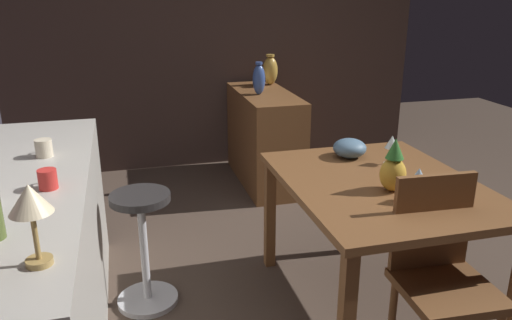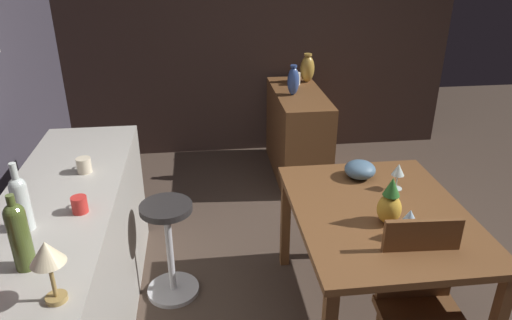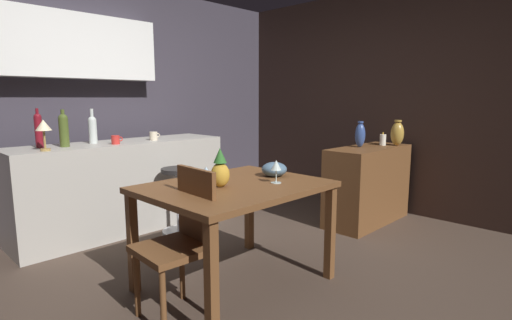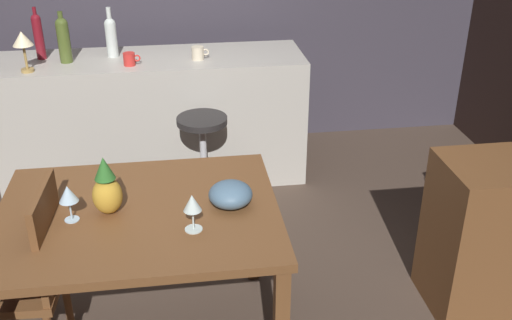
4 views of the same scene
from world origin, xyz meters
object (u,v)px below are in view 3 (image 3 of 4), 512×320
wine_bottle_ruby (38,129)px  wine_bottle_olive (64,129)px  wine_bottle_clear (93,128)px  counter_lamp (44,127)px  sideboard_cabinet (368,185)px  cup_cream (154,136)px  wine_glass_right (206,173)px  pillar_candle_tall (383,140)px  pineapple_centerpiece (220,170)px  fruit_bowl (274,169)px  dining_table (235,196)px  vase_ceramic_blue (360,135)px  wine_glass_left (276,166)px  chair_near_window (182,238)px  cup_red (116,140)px  bar_stool (178,199)px  vase_brass (397,133)px

wine_bottle_ruby → wine_bottle_olive: bearing=-30.1°
wine_bottle_clear → counter_lamp: wine_bottle_clear is taller
sideboard_cabinet → cup_cream: size_ratio=9.44×
wine_bottle_olive → wine_bottle_clear: wine_bottle_olive is taller
wine_glass_right → cup_cream: size_ratio=1.41×
wine_bottle_ruby → wine_bottle_clear: (0.47, -0.02, -0.02)m
wine_bottle_clear → pillar_candle_tall: size_ratio=2.28×
wine_glass_right → cup_cream: cup_cream is taller
pineapple_centerpiece → fruit_bowl: pineapple_centerpiece is taller
counter_lamp → dining_table: bearing=-64.7°
dining_table → vase_ceramic_blue: bearing=3.8°
wine_glass_left → pineapple_centerpiece: bearing=151.9°
pineapple_centerpiece → cup_cream: 1.70m
pineapple_centerpiece → wine_bottle_olive: bearing=102.8°
wine_glass_left → cup_cream: size_ratio=1.41×
fruit_bowl → wine_bottle_clear: (-0.61, 1.80, 0.25)m
wine_bottle_olive → wine_bottle_clear: (0.30, 0.09, -0.02)m
chair_near_window → cup_cream: 1.95m
sideboard_cabinet → chair_near_window: size_ratio=1.21×
sideboard_cabinet → cup_red: cup_red is taller
wine_glass_left → vase_ceramic_blue: 1.71m
pineapple_centerpiece → pillar_candle_tall: 2.35m
chair_near_window → vase_ceramic_blue: (2.40, 0.18, 0.46)m
sideboard_cabinet → pillar_candle_tall: pillar_candle_tall is taller
wine_bottle_ruby → cup_red: bearing=-21.1°
wine_glass_right → vase_ceramic_blue: bearing=4.2°
dining_table → sideboard_cabinet: (1.99, 0.05, -0.24)m
sideboard_cabinet → bar_stool: size_ratio=1.67×
pineapple_centerpiece → wine_bottle_olive: wine_bottle_olive is taller
bar_stool → pineapple_centerpiece: bearing=-111.4°
counter_lamp → vase_ceramic_blue: (2.64, -1.40, -0.14)m
cup_cream → wine_glass_left: bearing=-94.0°
wine_bottle_clear → vase_brass: (2.53, -1.88, -0.09)m
cup_cream → pillar_candle_tall: (1.87, -1.61, -0.06)m
wine_bottle_clear → counter_lamp: size_ratio=1.29×
wine_bottle_ruby → counter_lamp: wine_bottle_ruby is taller
wine_bottle_ruby → pillar_candle_tall: wine_bottle_ruby is taller
cup_cream → dining_table: bearing=-102.4°
bar_stool → counter_lamp: 1.34m
wine_glass_right → fruit_bowl: size_ratio=0.85×
wine_glass_left → fruit_bowl: bearing=45.0°
fruit_bowl → pillar_candle_tall: pillar_candle_tall is taller
dining_table → bar_stool: bearing=73.9°
dining_table → counter_lamp: (-0.72, 1.53, 0.44)m
cup_cream → vase_ceramic_blue: size_ratio=0.43×
dining_table → fruit_bowl: size_ratio=6.32×
wine_glass_right → wine_bottle_olive: bearing=97.6°
wine_glass_left → wine_bottle_olive: wine_bottle_olive is taller
wine_bottle_clear → cup_cream: size_ratio=2.86×
dining_table → counter_lamp: size_ratio=4.73×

